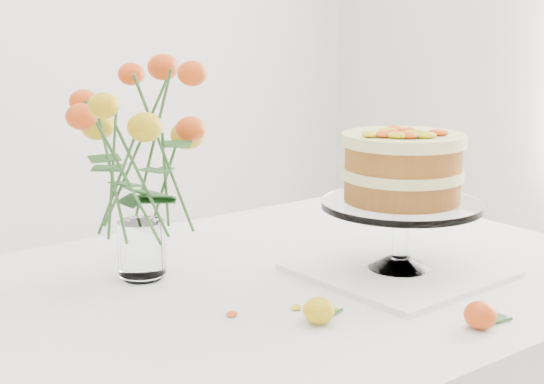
{
  "coord_description": "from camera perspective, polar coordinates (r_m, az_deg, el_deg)",
  "views": [
    {
      "loc": [
        -0.76,
        -1.05,
        1.21
      ],
      "look_at": [
        0.05,
        0.02,
        0.92
      ],
      "focal_mm": 50.0,
      "sensor_mm": 36.0,
      "label": 1
    }
  ],
  "objects": [
    {
      "name": "rose_vase",
      "position": [
        1.36,
        -10.1,
        3.77
      ],
      "size": [
        0.29,
        0.29,
        0.43
      ],
      "rotation": [
        0.0,
        0.0,
        0.03
      ],
      "color": "white",
      "rests_on": "table"
    },
    {
      "name": "table",
      "position": [
        1.4,
        -1.21,
        -10.07
      ],
      "size": [
        1.43,
        0.93,
        0.76
      ],
      "color": "tan",
      "rests_on": "ground"
    },
    {
      "name": "stray_petal_b",
      "position": [
        1.25,
        1.84,
        -8.7
      ],
      "size": [
        0.03,
        0.02,
        0.0
      ],
      "primitive_type": "ellipsoid",
      "color": "yellow",
      "rests_on": "table"
    },
    {
      "name": "napkin",
      "position": [
        1.44,
        9.52,
        -5.85
      ],
      "size": [
        0.34,
        0.34,
        0.01
      ],
      "primitive_type": "cube",
      "rotation": [
        0.0,
        0.0,
        0.04
      ],
      "color": "white",
      "rests_on": "table"
    },
    {
      "name": "loose_rose_far",
      "position": [
        1.21,
        15.43,
        -8.93
      ],
      "size": [
        0.09,
        0.05,
        0.04
      ],
      "rotation": [
        0.0,
        0.0,
        -0.18
      ],
      "color": "#D3430A",
      "rests_on": "table"
    },
    {
      "name": "stray_petal_c",
      "position": [
        1.25,
        4.45,
        -8.81
      ],
      "size": [
        0.03,
        0.02,
        0.0
      ],
      "primitive_type": "ellipsoid",
      "color": "yellow",
      "rests_on": "table"
    },
    {
      "name": "stray_petal_a",
      "position": [
        1.23,
        -3.03,
        -9.18
      ],
      "size": [
        0.03,
        0.02,
        0.0
      ],
      "primitive_type": "ellipsoid",
      "color": "yellow",
      "rests_on": "table"
    },
    {
      "name": "loose_rose_near",
      "position": [
        1.19,
        3.55,
        -8.92
      ],
      "size": [
        0.09,
        0.05,
        0.04
      ],
      "rotation": [
        0.0,
        0.0,
        0.23
      ],
      "color": "gold",
      "rests_on": "table"
    },
    {
      "name": "cake_stand",
      "position": [
        1.4,
        9.79,
        1.27
      ],
      "size": [
        0.29,
        0.29,
        0.26
      ],
      "rotation": [
        0.0,
        0.0,
        -0.12
      ],
      "color": "white",
      "rests_on": "napkin"
    }
  ]
}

